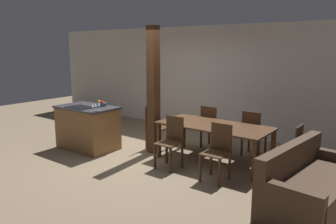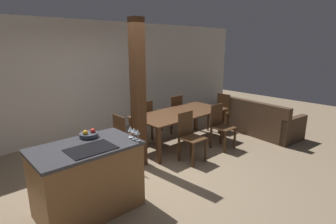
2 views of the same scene
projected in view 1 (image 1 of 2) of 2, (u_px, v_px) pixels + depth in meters
The scene contains 16 objects.
ground_plane at pixel (139, 156), 6.64m from camera, with size 16.00×16.00×0.00m, color #847056.
wall_back at pixel (206, 79), 8.43m from camera, with size 11.20×0.08×2.70m.
kitchen_island at pixel (88, 127), 7.08m from camera, with size 1.30×0.81×0.93m.
fruit_bowl at pixel (101, 104), 7.07m from camera, with size 0.25×0.25×0.11m.
wine_glass_near at pixel (92, 106), 6.36m from camera, with size 0.07×0.07×0.16m.
wine_glass_middle at pixel (95, 105), 6.42m from camera, with size 0.07×0.07×0.16m.
wine_glass_far at pixel (99, 104), 6.49m from camera, with size 0.07×0.07×0.16m.
dining_table at pixel (214, 129), 6.19m from camera, with size 2.13×0.99×0.73m.
dining_chair_near_left at pixel (171, 141), 5.94m from camera, with size 0.40×0.40×0.93m.
dining_chair_near_right at pixel (218, 151), 5.38m from camera, with size 0.40×0.40×0.93m.
dining_chair_far_left at pixel (211, 126), 7.07m from camera, with size 0.40×0.40×0.93m.
dining_chair_far_right at pixel (253, 133), 6.51m from camera, with size 0.40×0.40×0.93m.
dining_chair_head_end at pixel (155, 126), 7.08m from camera, with size 0.40×0.40×0.93m.
dining_chair_foot_end at pixel (291, 151), 5.37m from camera, with size 0.40×0.40×0.93m.
couch at pixel (311, 187), 4.48m from camera, with size 1.03×1.96×0.85m.
timber_post at pixel (153, 91), 6.65m from camera, with size 0.20×0.20×2.59m.
Camera 1 is at (4.30, -4.69, 2.17)m, focal length 35.00 mm.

